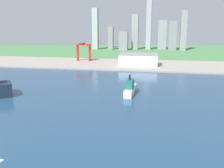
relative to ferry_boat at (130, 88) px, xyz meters
The scene contains 7 objects.
ground_plane 21.63m from the ferry_boat, 89.83° to the left, with size 2400.00×2400.00×0.00m, color #4C844B.
water_bay 39.70m from the ferry_boat, 89.91° to the right, with size 840.00×360.00×0.15m, color navy.
industrial_pier 210.81m from the ferry_boat, 89.98° to the left, with size 840.00×140.00×2.50m, color #A1978D.
ferry_boat is the anchor object (origin of this frame).
port_crane_red 268.93m from the ferry_boat, 117.97° to the left, with size 27.86×37.56×36.66m.
warehouse_main 197.25m from the ferry_boat, 92.66° to the left, with size 68.95×42.76×20.59m.
distant_skyline 551.16m from the ferry_boat, 92.96° to the left, with size 284.73×72.47×147.93m.
Camera 1 is at (33.08, 7.62, 72.19)m, focal length 41.71 mm.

